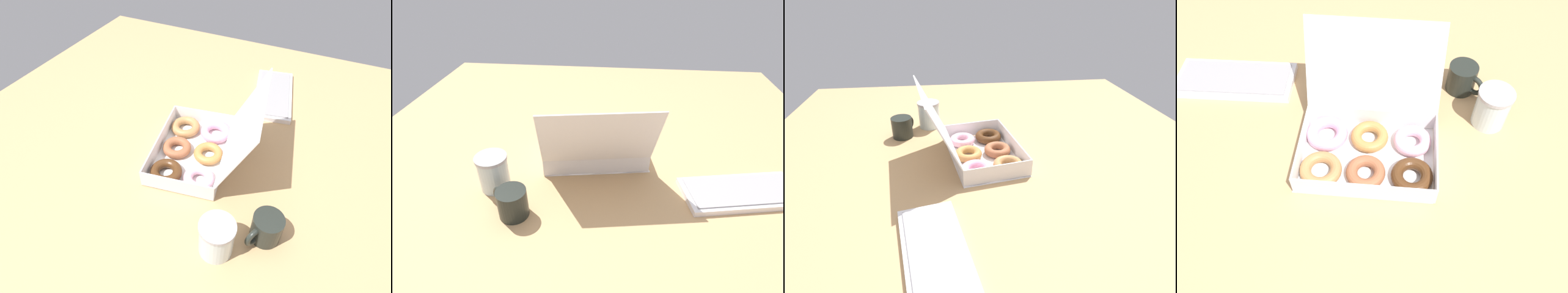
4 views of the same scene
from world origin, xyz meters
The scene contains 5 objects.
ground_plane centered at (0.00, 0.00, -1.00)cm, with size 180.00×180.00×2.00cm, color tan.
donut_box centered at (-0.23, 3.81, 3.59)cm, with size 39.73×38.07×27.42cm.
keyboard centered at (-45.08, 18.83, 1.06)cm, with size 36.90×21.26×2.20cm.
coffee_mug centered at (20.39, 32.86, 4.38)cm, with size 11.02×8.57×8.53cm.
glass_jar centered at (29.07, 22.29, 5.73)cm, with size 9.42×9.42×11.37cm.
Camera 4 is at (15.12, -50.54, 81.97)cm, focal length 35.00 mm.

